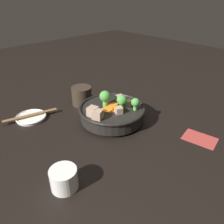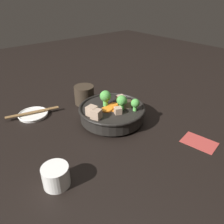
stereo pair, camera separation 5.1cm
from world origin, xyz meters
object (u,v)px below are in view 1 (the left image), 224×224
Objects in this scene: side_saucer at (31,117)px; dark_mug at (81,96)px; stirfry_bowl at (112,111)px; chopsticks_pair at (31,115)px; tea_cup at (64,179)px.

side_saucer is 1.08× the size of dark_mug.
dark_mug is at bearing 0.41° from stirfry_bowl.
side_saucer is 0.58× the size of chopsticks_pair.
side_saucer is 1.66× the size of tea_cup.
stirfry_bowl is at bearing -135.97° from side_saucer.
side_saucer is 0.01m from chopsticks_pair.
dark_mug reaches higher than chopsticks_pair.
chopsticks_pair is (0.04, 0.23, -0.02)m from dark_mug.
dark_mug reaches higher than side_saucer.
stirfry_bowl is 0.36m from tea_cup.
side_saucer is 0.40m from tea_cup.
dark_mug reaches higher than tea_cup.
tea_cup reaches higher than side_saucer.
dark_mug is (0.20, 0.00, -0.00)m from stirfry_bowl.
stirfry_bowl is 0.20m from dark_mug.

